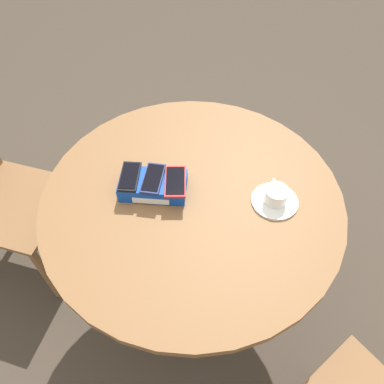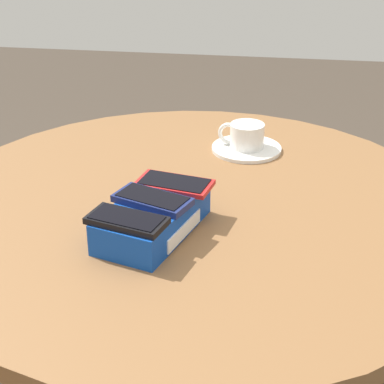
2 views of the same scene
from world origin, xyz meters
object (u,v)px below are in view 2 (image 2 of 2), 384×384
(round_table, at_px, (192,254))
(coffee_cup, at_px, (246,135))
(phone_box, at_px, (153,218))
(phone_navy, at_px, (152,200))
(phone_red, at_px, (174,184))
(phone_black, at_px, (127,220))
(saucer, at_px, (246,149))

(round_table, xyz_separation_m, coffee_cup, (0.26, -0.08, 0.15))
(phone_box, height_order, phone_navy, phone_navy)
(phone_navy, distance_m, phone_red, 0.07)
(phone_black, bearing_deg, phone_box, -20.15)
(phone_black, bearing_deg, round_table, -21.18)
(coffee_cup, bearing_deg, saucer, -98.94)
(phone_box, relative_size, phone_black, 1.78)
(phone_red, bearing_deg, round_table, -25.53)
(phone_navy, bearing_deg, round_table, -22.32)
(phone_black, relative_size, saucer, 0.89)
(phone_box, distance_m, saucer, 0.40)
(phone_black, xyz_separation_m, phone_red, (0.14, -0.05, -0.00))
(round_table, relative_size, coffee_cup, 9.83)
(round_table, relative_size, phone_box, 4.14)
(phone_box, xyz_separation_m, saucer, (0.38, -0.13, -0.02))
(round_table, height_order, phone_black, phone_black)
(round_table, xyz_separation_m, saucer, (0.26, -0.08, 0.12))
(saucer, height_order, coffee_cup, coffee_cup)
(coffee_cup, bearing_deg, phone_black, 161.21)
(round_table, height_order, saucer, saucer)
(phone_box, xyz_separation_m, phone_navy, (0.00, 0.00, 0.03))
(phone_black, relative_size, phone_red, 0.97)
(phone_black, distance_m, phone_navy, 0.08)
(phone_black, bearing_deg, coffee_cup, -18.79)
(phone_black, relative_size, coffee_cup, 1.33)
(phone_navy, xyz_separation_m, phone_red, (0.07, -0.02, -0.00))
(phone_box, distance_m, phone_red, 0.08)
(phone_box, height_order, phone_black, phone_black)
(phone_box, distance_m, phone_navy, 0.03)
(phone_box, relative_size, phone_red, 1.72)
(round_table, bearing_deg, phone_black, 158.82)
(phone_red, height_order, saucer, phone_red)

